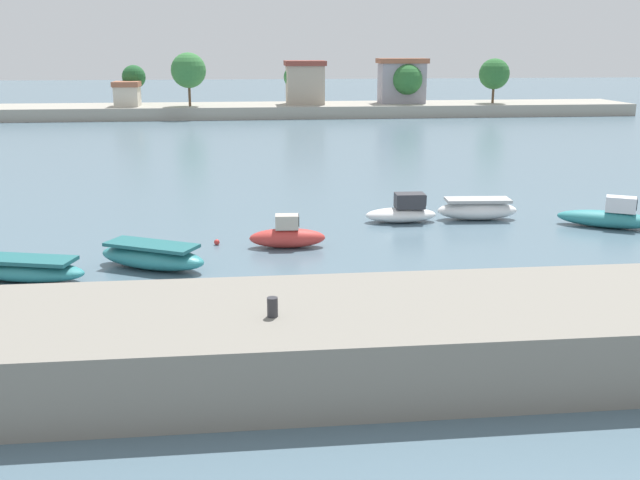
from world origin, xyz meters
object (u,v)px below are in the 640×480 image
(moored_boat_5, at_px, (477,209))
(moored_boat_3, at_px, (287,236))
(mooring_bollard, at_px, (272,307))
(mooring_buoy_0, at_px, (217,242))
(moored_boat_1, at_px, (27,270))
(moored_boat_4, at_px, (403,212))
(moored_boat_6, at_px, (609,217))
(moored_boat_2, at_px, (152,256))

(moored_boat_5, bearing_deg, moored_boat_3, -152.79)
(mooring_bollard, height_order, mooring_buoy_0, mooring_bollard)
(moored_boat_1, bearing_deg, moored_boat_4, 40.48)
(moored_boat_4, distance_m, moored_boat_6, 11.43)
(moored_boat_2, relative_size, moored_boat_4, 1.34)
(moored_boat_6, height_order, mooring_buoy_0, moored_boat_6)
(moored_boat_1, xyz_separation_m, moored_boat_6, (29.63, 6.26, 0.10))
(moored_boat_1, distance_m, moored_boat_3, 12.24)
(moored_boat_4, xyz_separation_m, moored_boat_5, (4.46, 0.15, -0.00))
(moored_boat_2, distance_m, mooring_buoy_0, 4.68)
(moored_boat_5, relative_size, mooring_buoy_0, 16.48)
(mooring_buoy_0, bearing_deg, moored_boat_1, -148.18)
(mooring_bollard, xyz_separation_m, moored_boat_3, (1.42, 15.34, -1.92))
(moored_boat_4, distance_m, moored_boat_5, 4.46)
(moored_boat_2, relative_size, mooring_buoy_0, 19.23)
(mooring_bollard, bearing_deg, moored_boat_6, 41.86)
(mooring_bollard, relative_size, moored_boat_2, 0.10)
(mooring_bollard, relative_size, moored_boat_6, 0.11)
(moored_boat_2, bearing_deg, moored_boat_4, 57.13)
(mooring_bollard, xyz_separation_m, moored_boat_2, (-4.93, 12.44, -1.94))
(moored_boat_2, bearing_deg, moored_boat_1, -139.33)
(mooring_bollard, bearing_deg, moored_boat_1, 131.98)
(moored_boat_5, bearing_deg, moored_boat_1, -154.47)
(moored_boat_6, bearing_deg, moored_boat_1, -139.50)
(moored_boat_1, xyz_separation_m, moored_boat_4, (18.49, 8.79, 0.11))
(moored_boat_2, height_order, moored_boat_4, moored_boat_4)
(moored_boat_1, bearing_deg, moored_boat_3, 34.64)
(moored_boat_2, xyz_separation_m, mooring_buoy_0, (2.80, 3.73, -0.42))
(mooring_bollard, relative_size, mooring_buoy_0, 2.01)
(moored_boat_1, relative_size, moored_boat_2, 0.99)
(moored_boat_2, relative_size, moored_boat_5, 1.17)
(moored_boat_6, distance_m, mooring_buoy_0, 21.70)
(moored_boat_3, relative_size, moored_boat_6, 0.72)
(moored_boat_1, xyz_separation_m, moored_boat_2, (5.18, 1.21, 0.08))
(mooring_bollard, xyz_separation_m, moored_boat_4, (8.38, 20.02, -1.91))
(mooring_bollard, distance_m, mooring_buoy_0, 16.49)
(moored_boat_6, relative_size, mooring_buoy_0, 18.72)
(mooring_bollard, bearing_deg, moored_boat_5, 57.53)
(moored_boat_6, bearing_deg, moored_boat_5, -173.27)
(moored_boat_4, distance_m, mooring_buoy_0, 11.21)
(moored_boat_4, bearing_deg, moored_boat_3, -144.33)
(moored_boat_2, xyz_separation_m, moored_boat_6, (24.46, 5.05, 0.03))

